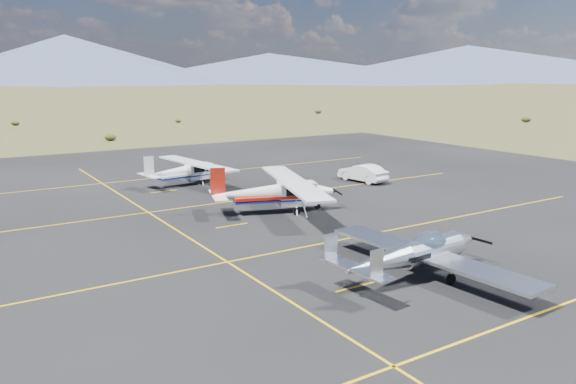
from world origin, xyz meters
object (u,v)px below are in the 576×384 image
object	(u,v)px
aircraft_low_wing	(417,253)
sedan	(363,173)
aircraft_cessna	(276,192)
aircraft_plain	(186,171)

from	to	relation	value
aircraft_low_wing	sedan	xyz separation A→B (m)	(11.87, 17.80, -0.37)
aircraft_low_wing	sedan	distance (m)	21.40
aircraft_cessna	sedan	bearing A→B (deg)	41.82
aircraft_low_wing	sedan	bearing A→B (deg)	52.28
aircraft_cessna	sedan	size ratio (longest dim) A/B	2.70
aircraft_cessna	sedan	xyz separation A→B (m)	(10.99, 4.89, -0.59)
aircraft_cessna	aircraft_plain	distance (m)	11.23
aircraft_low_wing	aircraft_cessna	xyz separation A→B (m)	(0.89, 12.92, 0.22)
aircraft_cessna	sedan	world-z (taller)	aircraft_cessna
aircraft_low_wing	aircraft_cessna	size ratio (longest dim) A/B	0.91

